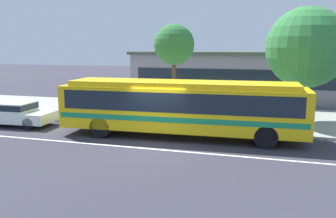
{
  "coord_description": "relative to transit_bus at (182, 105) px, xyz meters",
  "views": [
    {
      "loc": [
        4.96,
        -14.61,
        4.27
      ],
      "look_at": [
        0.07,
        1.74,
        1.3
      ],
      "focal_mm": 38.18,
      "sensor_mm": 36.0,
      "label": 1
    }
  ],
  "objects": [
    {
      "name": "ground_plane",
      "position": [
        -0.79,
        -1.58,
        -1.56
      ],
      "size": [
        120.0,
        120.0,
        0.0
      ],
      "primitive_type": "plane",
      "color": "#35333F"
    },
    {
      "name": "station_building",
      "position": [
        1.49,
        12.96,
        0.4
      ],
      "size": [
        16.84,
        6.44,
        3.91
      ],
      "color": "gray",
      "rests_on": "ground_plane"
    },
    {
      "name": "sedan_behind_bus",
      "position": [
        -9.61,
        -0.15,
        -0.84
      ],
      "size": [
        4.58,
        2.12,
        1.29
      ],
      "color": "white",
      "rests_on": "ground_plane"
    },
    {
      "name": "bus_stop_sign",
      "position": [
        5.35,
        1.75,
        0.06
      ],
      "size": [
        0.14,
        0.44,
        2.33
      ],
      "color": "gray",
      "rests_on": "sidewalk_slab"
    },
    {
      "name": "pedestrian_waiting_near_sign",
      "position": [
        -4.88,
        1.8,
        -0.48
      ],
      "size": [
        0.45,
        0.45,
        1.65
      ],
      "color": "#193A4D",
      "rests_on": "sidewalk_slab"
    },
    {
      "name": "street_tree_near_stop",
      "position": [
        -1.66,
        4.57,
        2.81
      ],
      "size": [
        2.42,
        2.42,
        5.5
      ],
      "color": "brown",
      "rests_on": "sidewalk_slab"
    },
    {
      "name": "street_tree_mid_block",
      "position": [
        5.75,
        4.66,
        2.67
      ],
      "size": [
        4.36,
        4.36,
        6.3
      ],
      "color": "brown",
      "rests_on": "sidewalk_slab"
    },
    {
      "name": "lane_stripe_center",
      "position": [
        -0.79,
        -2.38,
        -1.56
      ],
      "size": [
        56.0,
        0.16,
        0.01
      ],
      "primitive_type": "cube",
      "color": "silver",
      "rests_on": "ground_plane"
    },
    {
      "name": "transit_bus",
      "position": [
        0.0,
        0.0,
        0.0
      ],
      "size": [
        11.63,
        3.05,
        2.68
      ],
      "color": "yellow",
      "rests_on": "ground_plane"
    },
    {
      "name": "sidewalk_slab",
      "position": [
        -0.79,
        5.35,
        -1.5
      ],
      "size": [
        60.0,
        8.0,
        0.12
      ],
      "primitive_type": "cube",
      "color": "#9B9992",
      "rests_on": "ground_plane"
    }
  ]
}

